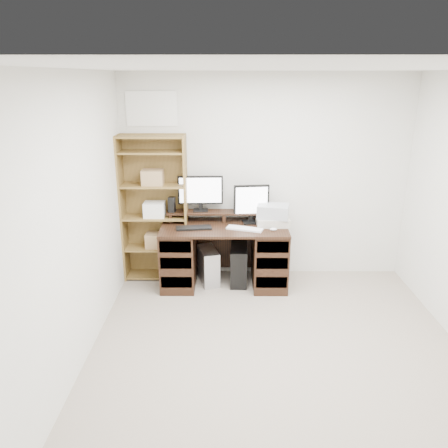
{
  "coord_description": "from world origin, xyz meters",
  "views": [
    {
      "loc": [
        -0.48,
        -3.25,
        2.45
      ],
      "look_at": [
        -0.5,
        1.43,
        0.85
      ],
      "focal_mm": 35.0,
      "sensor_mm": 36.0,
      "label": 1
    }
  ],
  "objects_px": {
    "printer": "(273,221)",
    "desk": "(224,254)",
    "monitor_wide": "(200,191)",
    "tower_silver": "(208,265)",
    "bookshelf": "(155,207)",
    "monitor_small": "(251,202)",
    "tower_black": "(239,264)"
  },
  "relations": [
    {
      "from": "monitor_small",
      "to": "bookshelf",
      "type": "height_order",
      "value": "bookshelf"
    },
    {
      "from": "desk",
      "to": "bookshelf",
      "type": "distance_m",
      "value": 1.02
    },
    {
      "from": "desk",
      "to": "monitor_small",
      "type": "bearing_deg",
      "value": 24.37
    },
    {
      "from": "printer",
      "to": "desk",
      "type": "bearing_deg",
      "value": -176.64
    },
    {
      "from": "desk",
      "to": "printer",
      "type": "distance_m",
      "value": 0.71
    },
    {
      "from": "printer",
      "to": "tower_silver",
      "type": "bearing_deg",
      "value": 178.33
    },
    {
      "from": "tower_silver",
      "to": "monitor_small",
      "type": "bearing_deg",
      "value": -4.83
    },
    {
      "from": "tower_silver",
      "to": "tower_black",
      "type": "height_order",
      "value": "tower_black"
    },
    {
      "from": "desk",
      "to": "tower_black",
      "type": "xyz_separation_m",
      "value": [
        0.18,
        0.05,
        -0.15
      ]
    },
    {
      "from": "bookshelf",
      "to": "monitor_small",
      "type": "bearing_deg",
      "value": -3.13
    },
    {
      "from": "monitor_wide",
      "to": "tower_silver",
      "type": "bearing_deg",
      "value": -66.32
    },
    {
      "from": "monitor_small",
      "to": "bookshelf",
      "type": "xyz_separation_m",
      "value": [
        -1.18,
        0.06,
        -0.09
      ]
    },
    {
      "from": "monitor_wide",
      "to": "tower_black",
      "type": "bearing_deg",
      "value": -24.96
    },
    {
      "from": "monitor_wide",
      "to": "bookshelf",
      "type": "bearing_deg",
      "value": -178.56
    },
    {
      "from": "tower_silver",
      "to": "printer",
      "type": "bearing_deg",
      "value": -15.52
    },
    {
      "from": "tower_silver",
      "to": "desk",
      "type": "bearing_deg",
      "value": -30.13
    },
    {
      "from": "desk",
      "to": "monitor_wide",
      "type": "relative_size",
      "value": 2.74
    },
    {
      "from": "desk",
      "to": "printer",
      "type": "height_order",
      "value": "printer"
    },
    {
      "from": "printer",
      "to": "tower_black",
      "type": "relative_size",
      "value": 0.8
    },
    {
      "from": "tower_black",
      "to": "monitor_wide",
      "type": "bearing_deg",
      "value": 159.4
    },
    {
      "from": "tower_black",
      "to": "bookshelf",
      "type": "bearing_deg",
      "value": 173.22
    },
    {
      "from": "desk",
      "to": "tower_silver",
      "type": "distance_m",
      "value": 0.27
    },
    {
      "from": "monitor_wide",
      "to": "tower_silver",
      "type": "distance_m",
      "value": 0.92
    },
    {
      "from": "desk",
      "to": "monitor_wide",
      "type": "height_order",
      "value": "monitor_wide"
    },
    {
      "from": "monitor_small",
      "to": "tower_black",
      "type": "relative_size",
      "value": 0.98
    },
    {
      "from": "tower_black",
      "to": "bookshelf",
      "type": "relative_size",
      "value": 0.26
    },
    {
      "from": "printer",
      "to": "tower_black",
      "type": "distance_m",
      "value": 0.69
    },
    {
      "from": "tower_silver",
      "to": "bookshelf",
      "type": "xyz_separation_m",
      "value": [
        -0.65,
        0.16,
        0.7
      ]
    },
    {
      "from": "tower_silver",
      "to": "bookshelf",
      "type": "height_order",
      "value": "bookshelf"
    },
    {
      "from": "monitor_wide",
      "to": "tower_black",
      "type": "distance_m",
      "value": 1.02
    },
    {
      "from": "bookshelf",
      "to": "monitor_wide",
      "type": "bearing_deg",
      "value": 3.42
    },
    {
      "from": "desk",
      "to": "monitor_small",
      "type": "height_order",
      "value": "monitor_small"
    }
  ]
}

